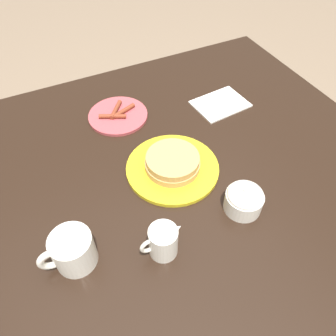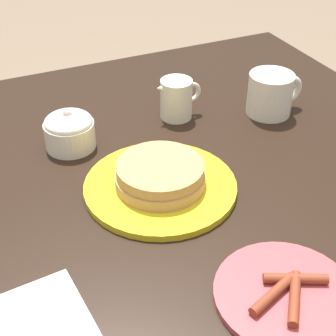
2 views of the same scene
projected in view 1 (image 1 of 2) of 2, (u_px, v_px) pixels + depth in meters
name	position (u px, v px, depth m)	size (l,w,h in m)	color
ground_plane	(176.00, 273.00, 1.49)	(8.00, 8.00, 0.00)	#7A6651
dining_table	(180.00, 188.00, 1.02)	(1.22, 1.10, 0.74)	black
pancake_plate	(173.00, 165.00, 0.91)	(0.26, 0.26, 0.05)	gold
side_plate_bacon	(118.00, 115.00, 1.07)	(0.19, 0.19, 0.02)	#B2474C
coffee_mug	(72.00, 251.00, 0.71)	(0.13, 0.09, 0.09)	silver
creamer_pitcher	(163.00, 241.00, 0.72)	(0.10, 0.07, 0.09)	silver
sugar_bowl	(244.00, 199.00, 0.81)	(0.10, 0.10, 0.08)	silver
napkin	(220.00, 104.00, 1.11)	(0.19, 0.15, 0.01)	silver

